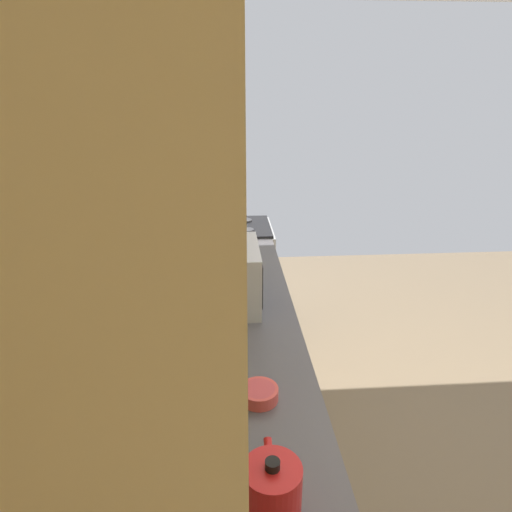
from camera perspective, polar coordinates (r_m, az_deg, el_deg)
The scene contains 8 objects.
ground_plane at distance 2.92m, azimuth 25.04°, elevation -24.10°, with size 6.56×6.56×0.00m, color brown.
wall_back at distance 1.89m, azimuth -14.64°, elevation -0.20°, with size 4.22×0.12×2.63m, color #E4CF83.
counter_run at distance 2.06m, azimuth -2.62°, elevation -26.66°, with size 3.38×0.65×0.92m.
upper_cabinets at distance 1.40m, azimuth -10.12°, elevation 13.71°, with size 2.21×0.31×0.62m.
oven_range at distance 3.69m, azimuth -3.13°, elevation -2.91°, with size 0.60×0.67×1.10m.
microwave at distance 2.25m, azimuth -3.79°, elevation -2.51°, with size 0.45×0.34×0.32m.
bowl at distance 1.66m, azimuth 0.41°, elevation -17.65°, with size 0.14×0.14×0.05m.
kettle at distance 1.30m, azimuth 2.13°, elevation -28.43°, with size 0.22×0.16×0.18m.
Camera 1 is at (-1.73, 1.25, 1.99)m, focal length 30.29 mm.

